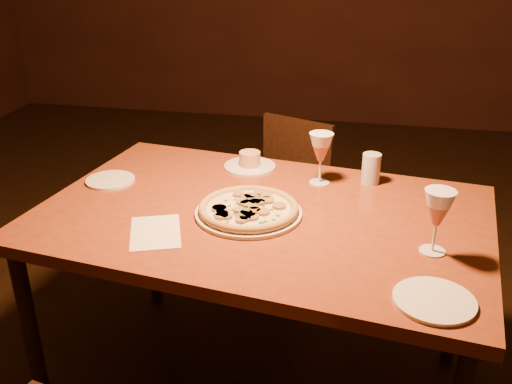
# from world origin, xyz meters

# --- Properties ---
(floor) EXTENTS (7.00, 7.00, 0.00)m
(floor) POSITION_xyz_m (0.00, 0.00, 0.00)
(floor) COLOR black
(floor) RESTS_ON ground
(dining_table) EXTENTS (1.56, 1.12, 0.78)m
(dining_table) POSITION_xyz_m (0.15, -0.05, 0.71)
(dining_table) COLOR brown
(dining_table) RESTS_ON floor
(chair_far) EXTENTS (0.50, 0.50, 0.79)m
(chair_far) POSITION_xyz_m (0.09, 0.83, 0.45)
(chair_far) COLOR black
(chair_far) RESTS_ON floor
(pizza_plate) EXTENTS (0.35, 0.35, 0.04)m
(pizza_plate) POSITION_xyz_m (0.11, -0.08, 0.80)
(pizza_plate) COLOR white
(pizza_plate) RESTS_ON dining_table
(ramekin_saucer) EXTENTS (0.20, 0.20, 0.06)m
(ramekin_saucer) POSITION_xyz_m (0.03, 0.32, 0.80)
(ramekin_saucer) COLOR white
(ramekin_saucer) RESTS_ON dining_table
(wine_glass_far) EXTENTS (0.09, 0.09, 0.19)m
(wine_glass_far) POSITION_xyz_m (0.31, 0.22, 0.87)
(wine_glass_far) COLOR #B06549
(wine_glass_far) RESTS_ON dining_table
(wine_glass_right) EXTENTS (0.09, 0.09, 0.19)m
(wine_glass_right) POSITION_xyz_m (0.68, -0.21, 0.87)
(wine_glass_right) COLOR #B06549
(wine_glass_right) RESTS_ON dining_table
(water_tumbler) EXTENTS (0.07, 0.07, 0.11)m
(water_tumbler) POSITION_xyz_m (0.49, 0.26, 0.83)
(water_tumbler) COLOR silver
(water_tumbler) RESTS_ON dining_table
(side_plate_left) EXTENTS (0.18, 0.18, 0.01)m
(side_plate_left) POSITION_xyz_m (-0.45, 0.08, 0.78)
(side_plate_left) COLOR white
(side_plate_left) RESTS_ON dining_table
(side_plate_near) EXTENTS (0.20, 0.20, 0.01)m
(side_plate_near) POSITION_xyz_m (0.66, -0.46, 0.78)
(side_plate_near) COLOR white
(side_plate_near) RESTS_ON dining_table
(menu_card) EXTENTS (0.22, 0.26, 0.00)m
(menu_card) POSITION_xyz_m (-0.14, -0.26, 0.78)
(menu_card) COLOR white
(menu_card) RESTS_ON dining_table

